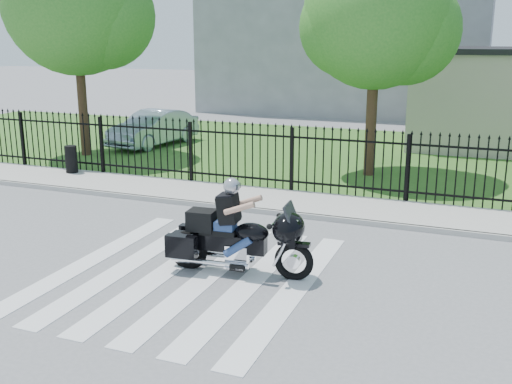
% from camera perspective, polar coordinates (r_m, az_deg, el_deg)
% --- Properties ---
extents(ground, '(120.00, 120.00, 0.00)m').
position_cam_1_polar(ground, '(10.85, -6.59, -7.75)').
color(ground, slate).
rests_on(ground, ground).
extents(crosswalk, '(5.00, 5.50, 0.01)m').
position_cam_1_polar(crosswalk, '(10.85, -6.60, -7.72)').
color(crosswalk, silver).
rests_on(crosswalk, ground).
extents(sidewalk, '(40.00, 2.00, 0.12)m').
position_cam_1_polar(sidewalk, '(15.18, 2.21, -0.87)').
color(sidewalk, '#ADAAA3').
rests_on(sidewalk, ground).
extents(curb, '(40.00, 0.12, 0.12)m').
position_cam_1_polar(curb, '(14.28, 0.89, -1.87)').
color(curb, '#ADAAA3').
rests_on(curb, ground).
extents(grass_strip, '(40.00, 12.00, 0.02)m').
position_cam_1_polar(grass_strip, '(21.76, 8.29, 3.60)').
color(grass_strip, '#336121').
rests_on(grass_strip, ground).
extents(iron_fence, '(26.00, 0.04, 1.80)m').
position_cam_1_polar(iron_fence, '(15.91, 3.42, 2.96)').
color(iron_fence, black).
rests_on(iron_fence, ground).
extents(tree_left, '(4.80, 4.80, 7.58)m').
position_cam_1_polar(tree_left, '(21.86, -16.83, 16.80)').
color(tree_left, '#382316').
rests_on(tree_left, ground).
extents(tree_mid, '(4.20, 4.20, 6.78)m').
position_cam_1_polar(tree_mid, '(18.14, 11.38, 16.09)').
color(tree_mid, '#382316').
rests_on(tree_mid, ground).
extents(building_tall, '(15.00, 10.00, 12.00)m').
position_cam_1_polar(building_tall, '(35.74, 9.17, 17.46)').
color(building_tall, '#95969D').
rests_on(building_tall, ground).
extents(motorcycle_rider, '(2.70, 0.95, 1.78)m').
position_cam_1_polar(motorcycle_rider, '(10.58, -2.01, -4.02)').
color(motorcycle_rider, black).
rests_on(motorcycle_rider, ground).
extents(parked_car, '(1.98, 4.23, 1.34)m').
position_cam_1_polar(parked_car, '(23.45, -9.73, 6.02)').
color(parked_car, '#8FA3B4').
rests_on(parked_car, grass_strip).
extents(litter_bin, '(0.45, 0.45, 0.82)m').
position_cam_1_polar(litter_bin, '(18.86, -17.19, 3.01)').
color(litter_bin, black).
rests_on(litter_bin, sidewalk).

